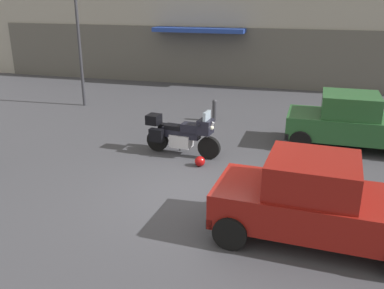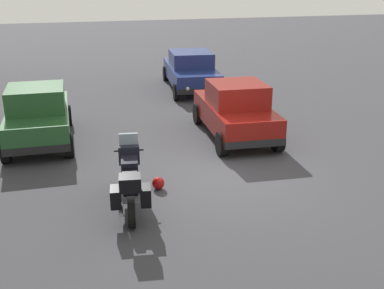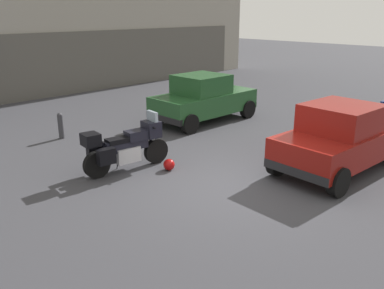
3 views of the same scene
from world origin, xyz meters
TOP-DOWN VIEW (x-y plane):
  - ground_plane at (0.00, 0.00)m, footprint 80.00×80.00m
  - motorcycle at (-1.04, 2.46)m, footprint 2.26×0.89m
  - helmet at (-0.30, 1.74)m, footprint 0.28×0.28m
  - car_hatchback_near at (3.68, 4.34)m, footprint 3.90×1.84m
  - car_sedan_far at (8.94, -1.55)m, footprint 4.70×2.33m
  - car_wagon_end at (2.65, -1.17)m, footprint 3.95×2.01m

SIDE VIEW (x-z plane):
  - ground_plane at x=0.00m, z-range 0.00..0.00m
  - helmet at x=-0.30m, z-range 0.00..0.28m
  - motorcycle at x=-1.04m, z-range -0.06..1.30m
  - car_sedan_far at x=8.94m, z-range 0.00..1.56m
  - car_hatchback_near at x=3.68m, z-range -0.01..1.63m
  - car_wagon_end at x=2.65m, z-range -0.01..1.63m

